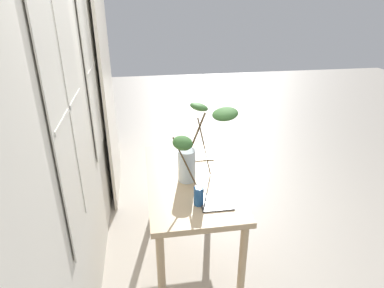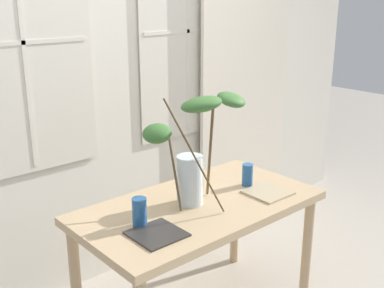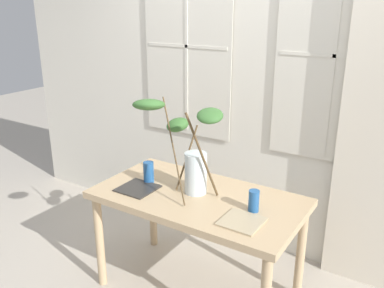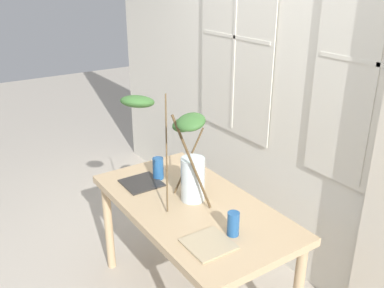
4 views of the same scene
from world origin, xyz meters
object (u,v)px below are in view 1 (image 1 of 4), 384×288
object	(u,v)px
dining_table	(190,186)
vase_with_branches	(194,148)
plate_square_left	(216,202)
drinking_glass_blue_left	(199,196)
drinking_glass_blue_right	(184,150)
plate_square_right	(200,155)

from	to	relation	value
dining_table	vase_with_branches	xyz separation A→B (m)	(-0.07, -0.02, 0.40)
dining_table	plate_square_left	size ratio (longest dim) A/B	5.71
dining_table	drinking_glass_blue_left	size ratio (longest dim) A/B	9.19
drinking_glass_blue_right	dining_table	bearing A→B (deg)	-179.82
vase_with_branches	drinking_glass_blue_right	distance (m)	0.53
drinking_glass_blue_left	plate_square_right	world-z (taller)	drinking_glass_blue_left
plate_square_left	plate_square_right	world-z (taller)	plate_square_right
drinking_glass_blue_left	plate_square_right	size ratio (longest dim) A/B	0.65
drinking_glass_blue_left	vase_with_branches	bearing A→B (deg)	-3.14
drinking_glass_blue_right	plate_square_left	distance (m)	0.80
plate_square_left	dining_table	bearing A→B (deg)	19.05
dining_table	plate_square_left	distance (m)	0.43
drinking_glass_blue_right	vase_with_branches	bearing A→B (deg)	-177.03
vase_with_branches	drinking_glass_blue_right	world-z (taller)	vase_with_branches
dining_table	drinking_glass_blue_left	distance (m)	0.43
dining_table	drinking_glass_blue_right	world-z (taller)	drinking_glass_blue_right
vase_with_branches	drinking_glass_blue_left	size ratio (longest dim) A/B	4.64
vase_with_branches	drinking_glass_blue_right	bearing A→B (deg)	2.97
vase_with_branches	plate_square_right	world-z (taller)	vase_with_branches
vase_with_branches	plate_square_left	size ratio (longest dim) A/B	2.88
drinking_glass_blue_right	plate_square_left	bearing A→B (deg)	-170.11
drinking_glass_blue_right	plate_square_right	world-z (taller)	drinking_glass_blue_right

